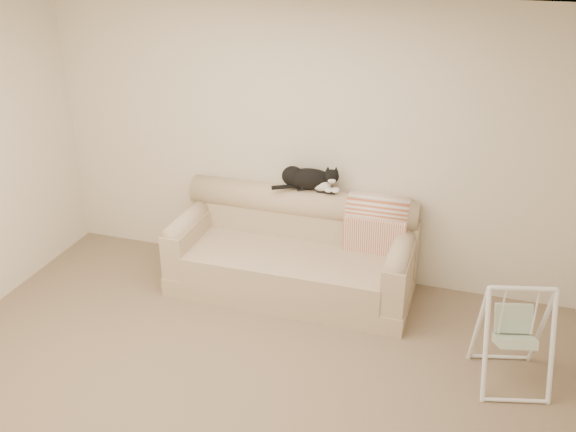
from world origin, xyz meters
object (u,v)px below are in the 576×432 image
object	(u,v)px
remote_a	(306,188)
baby_swing	(514,334)
remote_b	(326,192)
tuxedo_cat	(309,178)
sofa	(294,253)

from	to	relation	value
remote_a	baby_swing	size ratio (longest dim) A/B	0.22
baby_swing	remote_a	bearing A→B (deg)	151.06
remote_a	remote_b	distance (m)	0.20
remote_a	tuxedo_cat	distance (m)	0.11
sofa	remote_a	bearing A→B (deg)	80.91
sofa	remote_b	distance (m)	0.65
remote_a	tuxedo_cat	size ratio (longest dim) A/B	0.29
sofa	remote_a	size ratio (longest dim) A/B	12.32
sofa	remote_b	world-z (taller)	remote_b
remote_b	tuxedo_cat	size ratio (longest dim) A/B	0.28
tuxedo_cat	baby_swing	world-z (taller)	tuxedo_cat
remote_a	tuxedo_cat	world-z (taller)	tuxedo_cat
tuxedo_cat	baby_swing	distance (m)	2.22
baby_swing	tuxedo_cat	bearing A→B (deg)	151.02
remote_b	tuxedo_cat	distance (m)	0.20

